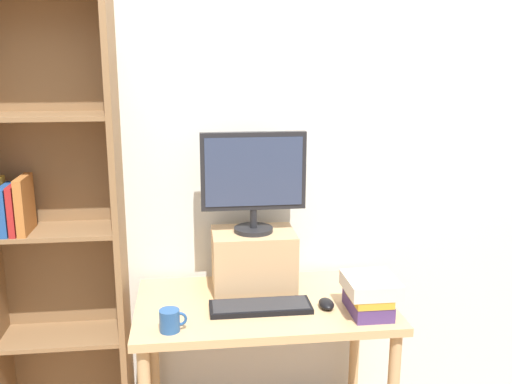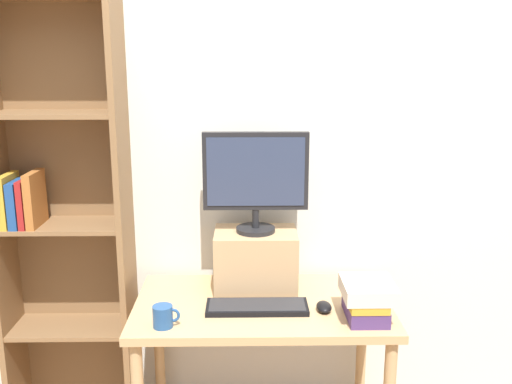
# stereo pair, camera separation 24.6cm
# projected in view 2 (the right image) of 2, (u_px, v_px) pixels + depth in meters

# --- Properties ---
(back_wall) EXTENTS (7.00, 0.08, 2.60)m
(back_wall) POSITION_uv_depth(u_px,v_px,m) (260.00, 162.00, 2.78)
(back_wall) COLOR silver
(back_wall) RESTS_ON ground_plane
(desk) EXTENTS (1.12, 0.65, 0.75)m
(desk) POSITION_uv_depth(u_px,v_px,m) (262.00, 323.00, 2.53)
(desk) COLOR tan
(desk) RESTS_ON ground_plane
(bookshelf_unit) EXTENTS (0.60, 0.28, 2.06)m
(bookshelf_unit) POSITION_uv_depth(u_px,v_px,m) (62.00, 223.00, 2.67)
(bookshelf_unit) COLOR olive
(bookshelf_unit) RESTS_ON ground_plane
(riser_box) EXTENTS (0.38, 0.27, 0.27)m
(riser_box) POSITION_uv_depth(u_px,v_px,m) (256.00, 260.00, 2.63)
(riser_box) COLOR tan
(riser_box) RESTS_ON desk
(computer_monitor) EXTENTS (0.47, 0.18, 0.46)m
(computer_monitor) POSITION_uv_depth(u_px,v_px,m) (256.00, 177.00, 2.54)
(computer_monitor) COLOR black
(computer_monitor) RESTS_ON riser_box
(keyboard) EXTENTS (0.43, 0.15, 0.02)m
(keyboard) POSITION_uv_depth(u_px,v_px,m) (257.00, 307.00, 2.43)
(keyboard) COLOR black
(keyboard) RESTS_ON desk
(computer_mouse) EXTENTS (0.06, 0.10, 0.04)m
(computer_mouse) POSITION_uv_depth(u_px,v_px,m) (324.00, 307.00, 2.42)
(computer_mouse) COLOR black
(computer_mouse) RESTS_ON desk
(book_stack) EXTENTS (0.21, 0.24, 0.16)m
(book_stack) POSITION_uv_depth(u_px,v_px,m) (367.00, 299.00, 2.34)
(book_stack) COLOR #4C336B
(book_stack) RESTS_ON desk
(coffee_mug) EXTENTS (0.11, 0.08, 0.09)m
(coffee_mug) POSITION_uv_depth(u_px,v_px,m) (163.00, 316.00, 2.27)
(coffee_mug) COLOR #234C84
(coffee_mug) RESTS_ON desk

